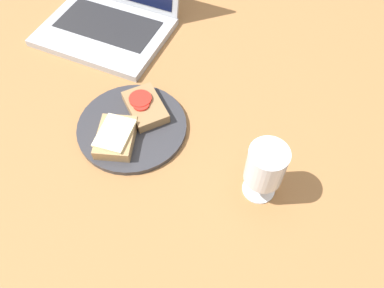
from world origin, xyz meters
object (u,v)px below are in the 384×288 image
plate (132,127)px  sandwich_with_tomato (145,106)px  sandwich_with_cheese (116,137)px  wine_glass (265,168)px  laptop (110,14)px

plate → sandwich_with_tomato: 5.45cm
sandwich_with_cheese → wine_glass: bearing=3.4°
plate → wine_glass: size_ratio=1.79×
plate → sandwich_with_tomato: size_ratio=1.83×
sandwich_with_cheese → laptop: laptop is taller
plate → sandwich_with_cheese: size_ratio=1.98×
plate → wine_glass: (30.57, -3.18, 7.95)cm
wine_glass → plate: bearing=174.1°
plate → sandwich_with_tomato: sandwich_with_tomato is taller
sandwich_with_cheese → sandwich_with_tomato: bearing=81.0°
sandwich_with_tomato → sandwich_with_cheese: 10.21cm
plate → laptop: size_ratio=0.74×
sandwich_with_tomato → laptop: size_ratio=0.40×
plate → laptop: bearing=127.7°
sandwich_with_cheese → wine_glass: size_ratio=0.90×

